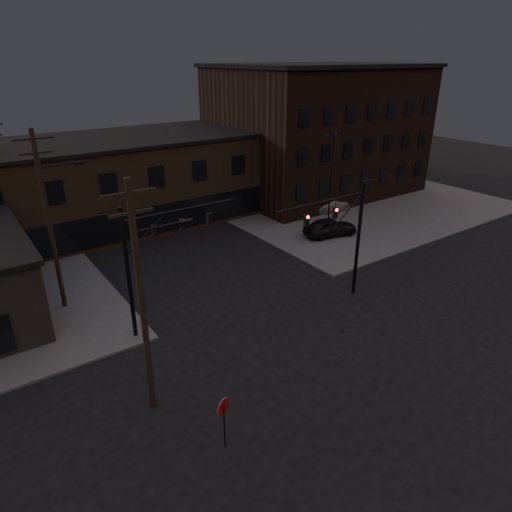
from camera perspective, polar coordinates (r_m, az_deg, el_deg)
The scene contains 15 objects.
ground at distance 26.03m, azimuth 9.22°, elevation -12.33°, with size 140.00×140.00×0.00m, color black.
sidewalk_ne at distance 54.37m, azimuth 10.03°, elevation 7.28°, with size 30.00×30.00×0.15m, color #474744.
building_row at distance 46.61m, azimuth -15.18°, elevation 9.07°, with size 40.00×12.00×8.00m, color #473626.
building_right at distance 55.71m, azimuth 7.57°, elevation 15.14°, with size 22.00×16.00×14.00m, color black.
traffic_signal_near at distance 29.92m, azimuth 11.32°, elevation 3.23°, with size 7.12×0.24×8.00m.
traffic_signal_far at distance 26.22m, azimuth -13.28°, elevation 0.24°, with size 7.12×0.24×8.00m.
stop_sign at distance 19.76m, azimuth -4.06°, elevation -18.85°, with size 0.72×0.33×2.48m.
utility_pole_near at distance 19.92m, azimuth -13.98°, elevation -4.96°, with size 3.70×0.28×11.00m.
utility_pole_mid at distance 30.39m, azimuth -24.40°, elevation 4.23°, with size 3.70×0.28×11.50m.
utility_pole_far at distance 41.84m, azimuth -29.32°, elevation 7.75°, with size 2.20×0.28×11.00m.
lot_light_a at distance 41.36m, azimuth 9.38°, elevation 9.93°, with size 1.50×0.28×9.14m.
lot_light_b at distance 48.95m, azimuth 10.43°, elevation 12.00°, with size 1.50×0.28×9.14m.
parked_car_lot_a at distance 41.82m, azimuth 9.25°, elevation 3.60°, with size 1.97×4.90×1.67m, color black.
parked_car_lot_b at distance 48.88m, azimuth 9.09°, elevation 6.42°, with size 1.96×4.82×1.40m, color #A8A8AA.
car_crossing at distance 43.82m, azimuth -16.05°, elevation 3.67°, with size 1.73×4.95×1.63m, color black.
Camera 1 is at (-15.26, -14.59, 15.22)m, focal length 32.00 mm.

